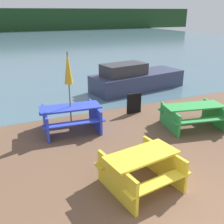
# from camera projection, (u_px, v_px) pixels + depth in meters

# --- Properties ---
(water) EXTENTS (60.00, 50.00, 0.00)m
(water) POSITION_uv_depth(u_px,v_px,m) (19.00, 43.00, 30.99)
(water) COLOR slate
(water) RESTS_ON ground_plane
(far_treeline) EXTENTS (80.00, 1.60, 4.00)m
(far_treeline) POSITION_uv_depth(u_px,v_px,m) (6.00, 20.00, 47.29)
(far_treeline) COLOR #1E3D1E
(far_treeline) RESTS_ON water
(picnic_table_yellow) EXTENTS (1.70, 1.58, 0.78)m
(picnic_table_yellow) POSITION_uv_depth(u_px,v_px,m) (141.00, 167.00, 5.47)
(picnic_table_yellow) COLOR yellow
(picnic_table_yellow) RESTS_ON ground_plane
(picnic_table_green) EXTENTS (2.11, 1.72, 0.73)m
(picnic_table_green) POSITION_uv_depth(u_px,v_px,m) (193.00, 113.00, 8.38)
(picnic_table_green) COLOR green
(picnic_table_green) RESTS_ON ground_plane
(picnic_table_blue) EXTENTS (1.95, 1.53, 0.79)m
(picnic_table_blue) POSITION_uv_depth(u_px,v_px,m) (71.00, 116.00, 8.12)
(picnic_table_blue) COLOR blue
(picnic_table_blue) RESTS_ON ground_plane
(umbrella_gold) EXTENTS (0.25, 0.25, 2.45)m
(umbrella_gold) POSITION_uv_depth(u_px,v_px,m) (68.00, 69.00, 7.59)
(umbrella_gold) COLOR brown
(umbrella_gold) RESTS_ON ground_plane
(boat) EXTENTS (4.74, 2.23, 1.31)m
(boat) POSITION_uv_depth(u_px,v_px,m) (135.00, 79.00, 12.40)
(boat) COLOR #333856
(boat) RESTS_ON water
(signboard) EXTENTS (0.55, 0.08, 0.75)m
(signboard) POSITION_uv_depth(u_px,v_px,m) (134.00, 103.00, 9.54)
(signboard) COLOR black
(signboard) RESTS_ON ground_plane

